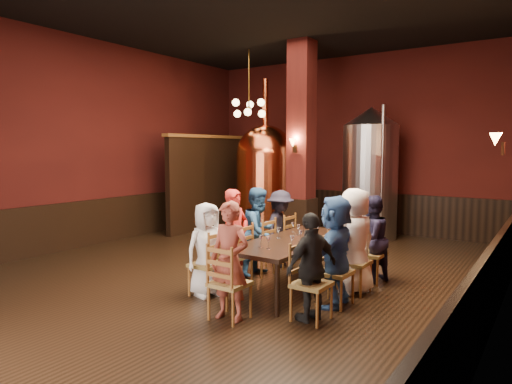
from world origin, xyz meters
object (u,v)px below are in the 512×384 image
Objects in this scene: copper_kettle at (265,177)px; rose_vase at (334,219)px; dining_table at (293,244)px; person_0 at (207,249)px; person_1 at (235,237)px; steel_vessel at (370,173)px; person_2 at (259,231)px.

rose_vase is (3.09, -2.72, -0.44)m from copper_kettle.
person_0 reaches higher than dining_table.
dining_table is 0.91m from person_1.
steel_vessel is at bearing 17.71° from copper_kettle.
person_0 is 4.26× the size of rose_vase.
dining_table is at bearing -84.57° from steel_vessel.
dining_table is at bearing -65.20° from person_1.
person_2 is 0.48× the size of steel_vessel.
copper_kettle reaches higher than dining_table.
person_1 is at bearing -129.48° from rose_vase.
dining_table is at bearing -52.30° from copper_kettle.
dining_table is 1.05m from rose_vase.
person_1 is at bearing 18.62° from person_0.
person_1 is 4.89m from steel_vessel.
rose_vase is at bearing -9.07° from person_0.
copper_kettle is (-2.00, 4.70, 0.72)m from person_0.
person_2 is at bearing -95.72° from steel_vessel.
copper_kettle is at bearing 42.90° from person_0.
copper_kettle is at bearing 31.36° from person_1.
copper_kettle is 4.14m from rose_vase.
steel_vessel reaches higher than person_0.
person_0 is 5.56m from steel_vessel.
steel_vessel is 3.61m from rose_vase.
person_1 is at bearing 176.04° from person_2.
copper_kettle is (-2.02, 4.03, 0.65)m from person_1.
rose_vase is (1.08, 1.31, 0.21)m from person_1.
steel_vessel reaches higher than rose_vase.
dining_table is at bearing -102.49° from rose_vase.
person_1 is at bearing -63.42° from copper_kettle.
copper_kettle is (-2.87, 3.72, 0.71)m from dining_table.
person_1 is at bearing -158.78° from dining_table.
person_1 is (-0.86, -0.31, 0.06)m from dining_table.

